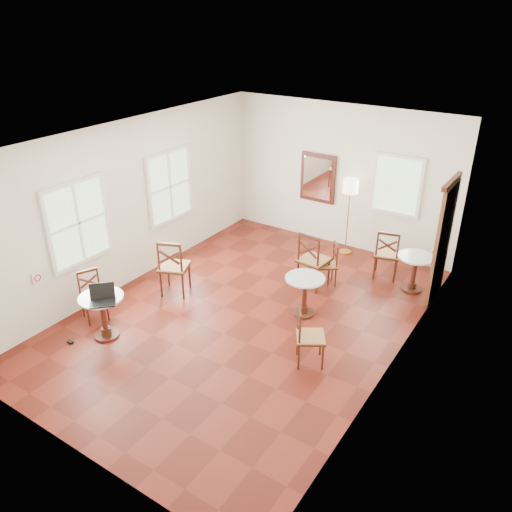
{
  "coord_description": "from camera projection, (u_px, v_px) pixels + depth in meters",
  "views": [
    {
      "loc": [
        4.13,
        -5.97,
        4.77
      ],
      "look_at": [
        0.0,
        0.3,
        1.0
      ],
      "focal_mm": 35.69,
      "sensor_mm": 36.0,
      "label": 1
    }
  ],
  "objects": [
    {
      "name": "ground",
      "position": [
        246.0,
        315.0,
        8.63
      ],
      "size": [
        7.0,
        7.0,
        0.0
      ],
      "primitive_type": "plane",
      "color": "#601A10",
      "rests_on": "ground"
    },
    {
      "name": "room_shell",
      "position": [
        252.0,
        205.0,
        8.01
      ],
      "size": [
        5.02,
        7.02,
        3.01
      ],
      "color": "white",
      "rests_on": "ground"
    },
    {
      "name": "cafe_table_near",
      "position": [
        103.0,
        312.0,
        7.89
      ],
      "size": [
        0.69,
        0.69,
        0.73
      ],
      "color": "#431D10",
      "rests_on": "ground"
    },
    {
      "name": "cafe_table_mid",
      "position": [
        304.0,
        292.0,
        8.48
      ],
      "size": [
        0.66,
        0.66,
        0.7
      ],
      "color": "#431D10",
      "rests_on": "ground"
    },
    {
      "name": "cafe_table_back",
      "position": [
        414.0,
        269.0,
        9.21
      ],
      "size": [
        0.65,
        0.65,
        0.69
      ],
      "color": "#431D10",
      "rests_on": "ground"
    },
    {
      "name": "chair_near_a",
      "position": [
        174.0,
        267.0,
        9.05
      ],
      "size": [
        0.66,
        0.66,
        1.08
      ],
      "rotation": [
        0.0,
        0.0,
        3.55
      ],
      "color": "#431D10",
      "rests_on": "ground"
    },
    {
      "name": "chair_near_b",
      "position": [
        93.0,
        296.0,
        8.37
      ],
      "size": [
        0.52,
        0.52,
        0.85
      ],
      "rotation": [
        0.0,
        0.0,
        1.15
      ],
      "color": "#431D10",
      "rests_on": "ground"
    },
    {
      "name": "chair_mid_a",
      "position": [
        313.0,
        260.0,
        9.27
      ],
      "size": [
        0.55,
        0.55,
        1.1
      ],
      "rotation": [
        0.0,
        0.0,
        3.05
      ],
      "color": "#431D10",
      "rests_on": "ground"
    },
    {
      "name": "chair_mid_b",
      "position": [
        309.0,
        336.0,
        7.31
      ],
      "size": [
        0.58,
        0.58,
        0.91
      ],
      "rotation": [
        0.0,
        0.0,
        2.13
      ],
      "color": "#431D10",
      "rests_on": "ground"
    },
    {
      "name": "chair_back_a",
      "position": [
        387.0,
        254.0,
        9.61
      ],
      "size": [
        0.56,
        0.56,
        1.0
      ],
      "rotation": [
        0.0,
        0.0,
        3.4
      ],
      "color": "#431D10",
      "rests_on": "ground"
    },
    {
      "name": "chair_back_b",
      "position": [
        328.0,
        264.0,
        9.42
      ],
      "size": [
        0.53,
        0.53,
        0.82
      ],
      "rotation": [
        0.0,
        0.0,
        -0.94
      ],
      "color": "#431D10",
      "rests_on": "ground"
    },
    {
      "name": "floor_lamp",
      "position": [
        350.0,
        191.0,
        10.17
      ],
      "size": [
        0.31,
        0.31,
        1.62
      ],
      "color": "#BF8C3F",
      "rests_on": "ground"
    },
    {
      "name": "laptop",
      "position": [
        102.0,
        298.0,
        7.61
      ],
      "size": [
        0.48,
        0.48,
        0.26
      ],
      "rotation": [
        0.0,
        0.0,
        0.78
      ],
      "color": "black",
      "rests_on": "cafe_table_near"
    },
    {
      "name": "mouse",
      "position": [
        101.0,
        295.0,
        7.78
      ],
      "size": [
        0.11,
        0.08,
        0.04
      ],
      "primitive_type": "ellipsoid",
      "rotation": [
        0.0,
        0.0,
        -0.14
      ],
      "color": "black",
      "rests_on": "cafe_table_near"
    },
    {
      "name": "navy_mug",
      "position": [
        105.0,
        293.0,
        7.78
      ],
      "size": [
        0.11,
        0.08,
        0.09
      ],
      "color": "#101037",
      "rests_on": "cafe_table_near"
    },
    {
      "name": "water_glass",
      "position": [
        102.0,
        293.0,
        7.76
      ],
      "size": [
        0.06,
        0.06,
        0.11
      ],
      "primitive_type": "cylinder",
      "color": "white",
      "rests_on": "cafe_table_near"
    },
    {
      "name": "power_adapter",
      "position": [
        70.0,
        342.0,
        7.91
      ],
      "size": [
        0.1,
        0.06,
        0.04
      ],
      "primitive_type": "cube",
      "color": "black",
      "rests_on": "ground"
    }
  ]
}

